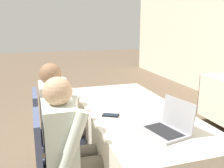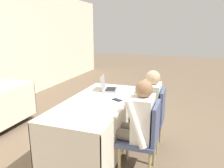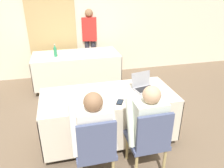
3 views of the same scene
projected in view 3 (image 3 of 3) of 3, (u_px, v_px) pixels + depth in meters
The scene contains 14 objects.
ground_plane at pixel (109, 138), 3.29m from camera, with size 24.00×24.00×0.00m, color brown.
wall_back at pixel (82, 19), 5.15m from camera, with size 12.00×0.06×2.70m.
curtain_panel at pixel (51, 22), 4.95m from camera, with size 1.08×0.04×2.65m.
conference_table_near at pixel (108, 106), 3.05m from camera, with size 1.83×0.83×0.75m.
conference_table_far at pixel (76, 62), 4.76m from camera, with size 1.83×0.83×0.75m.
laptop at pixel (144, 86), 3.11m from camera, with size 0.35×0.31×0.23m.
cell_phone at pixel (120, 102), 2.78m from camera, with size 0.13×0.16×0.01m.
paper_beside_laptop at pixel (93, 102), 2.78m from camera, with size 0.32×0.36×0.00m.
water_bottle at pixel (55, 51), 4.48m from camera, with size 0.07×0.07×0.26m.
chair_near_left at pixel (95, 148), 2.38m from camera, with size 0.44×0.44×0.89m.
chair_near_right at pixel (149, 139), 2.52m from camera, with size 0.44×0.44×0.89m.
person_checkered_shirt at pixel (93, 130), 2.41m from camera, with size 0.50×0.52×1.15m.
person_white_shirt at pixel (147, 123), 2.54m from camera, with size 0.50×0.52×1.15m.
person_red_shirt at pixel (90, 38), 5.34m from camera, with size 0.38×0.28×1.59m.
Camera 3 is at (-0.58, -2.58, 2.13)m, focal length 35.00 mm.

